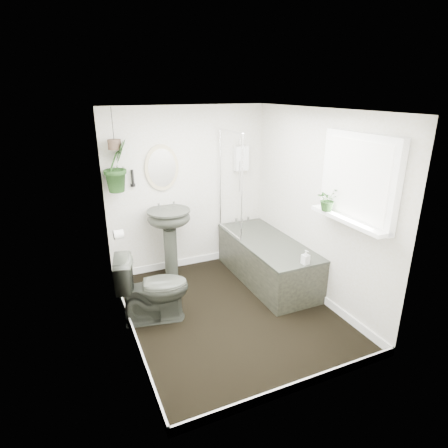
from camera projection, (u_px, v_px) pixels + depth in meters
name	position (u px, v px, depth m)	size (l,w,h in m)	color
floor	(229.00, 311.00, 4.47)	(2.30, 2.80, 0.02)	black
ceiling	(230.00, 109.00, 3.69)	(2.30, 2.80, 0.02)	white
wall_back	(188.00, 190.00, 5.29)	(2.30, 0.02, 2.30)	white
wall_front	(306.00, 275.00, 2.87)	(2.30, 0.02, 2.30)	white
wall_left	(121.00, 236.00, 3.64)	(0.02, 2.80, 2.30)	white
wall_right	(317.00, 207.00, 4.52)	(0.02, 2.80, 2.30)	white
skirting	(229.00, 307.00, 4.45)	(2.30, 2.80, 0.10)	white
bathtub	(267.00, 260.00, 5.11)	(0.72, 1.72, 0.58)	#2F332B
bath_screen	(230.00, 184.00, 5.07)	(0.04, 0.72, 1.40)	silver
shower_box	(241.00, 158.00, 5.40)	(0.20, 0.10, 0.35)	white
oval_mirror	(162.00, 168.00, 5.00)	(0.46, 0.03, 0.62)	#C4B58A
wall_sconce	(133.00, 178.00, 4.87)	(0.04, 0.04, 0.22)	black
toilet_roll_holder	(118.00, 234.00, 4.35)	(0.11, 0.11, 0.11)	white
window_recess	(358.00, 179.00, 3.72)	(0.08, 1.00, 0.90)	white
window_sill	(348.00, 220.00, 3.84)	(0.18, 1.00, 0.04)	white
window_blinds	(355.00, 179.00, 3.71)	(0.01, 0.86, 0.76)	white
toilet	(153.00, 288.00, 4.18)	(0.45, 0.79, 0.80)	#2F332B
pedestal_sink	(170.00, 243.00, 5.15)	(0.58, 0.49, 0.98)	#2F332B
sill_plant	(328.00, 199.00, 4.02)	(0.23, 0.20, 0.25)	black
hanging_plant	(117.00, 166.00, 4.63)	(0.36, 0.29, 0.65)	black
soap_bottle	(306.00, 257.00, 4.32)	(0.08, 0.08, 0.17)	black
hanging_pot	(114.00, 144.00, 4.54)	(0.16, 0.16, 0.12)	#49362A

